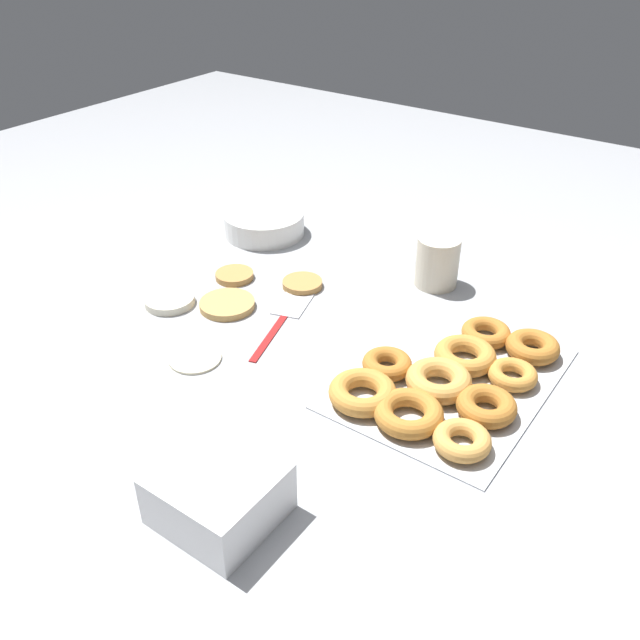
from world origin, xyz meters
TOP-DOWN VIEW (x-y plane):
  - ground_plane at (0.00, 0.00)m, footprint 3.00×3.00m
  - pancake_0 at (-0.05, 0.19)m, footprint 0.10×0.10m
  - pancake_1 at (0.11, 0.15)m, footprint 0.08×0.08m
  - pancake_2 at (0.01, 0.09)m, footprint 0.11×0.11m
  - pancake_3 at (-0.16, 0.01)m, footprint 0.09×0.09m
  - pancake_4 at (0.16, 0.01)m, footprint 0.08×0.08m
  - donut_tray at (0.03, -0.39)m, footprint 0.41×0.31m
  - batter_bowl at (0.31, 0.24)m, footprint 0.19×0.19m
  - container_stack at (-0.39, -0.26)m, footprint 0.14×0.15m
  - paper_cup at (0.34, -0.21)m, footprint 0.09×0.09m
  - spatula at (0.08, -0.02)m, footprint 0.29×0.12m

SIDE VIEW (x-z plane):
  - ground_plane at x=0.00m, z-range 0.00..0.00m
  - spatula at x=0.08m, z-range 0.00..0.01m
  - pancake_3 at x=-0.16m, z-range 0.00..0.01m
  - pancake_1 at x=0.11m, z-range 0.00..0.01m
  - pancake_2 at x=0.01m, z-range 0.00..0.01m
  - pancake_4 at x=0.16m, z-range 0.00..0.01m
  - pancake_0 at x=-0.05m, z-range 0.00..0.02m
  - donut_tray at x=0.03m, z-range 0.00..0.04m
  - batter_bowl at x=0.31m, z-range 0.00..0.05m
  - container_stack at x=-0.39m, z-range 0.00..0.08m
  - paper_cup at x=0.34m, z-range 0.00..0.11m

